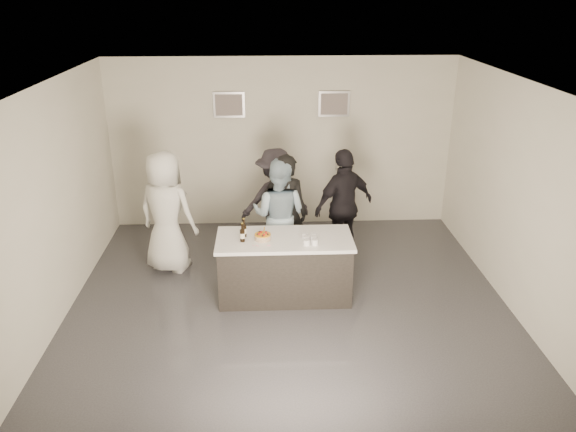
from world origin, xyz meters
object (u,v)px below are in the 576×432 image
object	(u,v)px
bar_counter	(285,267)
beer_bottle_a	(244,228)
person_guest_right	(344,206)
cake	(263,237)
beer_bottle_b	(242,233)
person_main_blue	(279,215)
person_main_black	(286,212)
person_guest_left	(166,212)
person_guest_back	(275,200)

from	to	relation	value
bar_counter	beer_bottle_a	bearing A→B (deg)	172.91
beer_bottle_a	person_guest_right	distance (m)	1.87
cake	bar_counter	bearing A→B (deg)	8.16
beer_bottle_b	person_main_blue	world-z (taller)	person_main_blue
person_main_black	person_guest_right	bearing A→B (deg)	-145.26
bar_counter	person_main_black	size ratio (longest dim) A/B	1.02
cake	person_main_black	xyz separation A→B (m)	(0.35, 0.96, -0.03)
bar_counter	person_guest_left	distance (m)	2.02
cake	person_guest_left	size ratio (longest dim) A/B	0.12
person_main_black	beer_bottle_a	bearing A→B (deg)	75.19
person_guest_back	person_main_black	bearing A→B (deg)	92.00
beer_bottle_a	person_guest_right	size ratio (longest dim) A/B	0.14
beer_bottle_b	person_main_blue	distance (m)	1.08
person_guest_left	person_guest_right	xyz separation A→B (m)	(2.71, 0.23, -0.03)
bar_counter	person_guest_right	xyz separation A→B (m)	(0.97, 1.14, 0.46)
person_main_blue	person_main_black	bearing A→B (deg)	-128.06
person_main_black	person_guest_right	size ratio (longest dim) A/B	1.00
beer_bottle_a	beer_bottle_b	size ratio (longest dim) A/B	1.00
beer_bottle_b	person_main_blue	xyz separation A→B (m)	(0.52, 0.94, -0.14)
cake	person_guest_right	world-z (taller)	person_guest_right
person_main_blue	cake	bearing A→B (deg)	94.64
person_main_black	person_guest_back	xyz separation A→B (m)	(-0.14, 0.62, -0.05)
person_main_blue	person_guest_back	xyz separation A→B (m)	(-0.04, 0.68, -0.02)
person_guest_back	bar_counter	bearing A→B (deg)	82.22
bar_counter	cake	xyz separation A→B (m)	(-0.30, -0.04, 0.49)
person_main_black	person_guest_back	world-z (taller)	person_main_black
bar_counter	person_main_blue	size ratio (longest dim) A/B	1.05
beer_bottle_a	person_main_black	size ratio (longest dim) A/B	0.14
person_guest_back	person_main_blue	bearing A→B (deg)	82.38
cake	person_guest_right	distance (m)	1.74
person_main_blue	person_guest_left	bearing A→B (deg)	18.22
beer_bottle_a	person_guest_left	world-z (taller)	person_guest_left
cake	person_guest_left	distance (m)	1.73
person_guest_back	beer_bottle_a	bearing A→B (deg)	61.49
beer_bottle_b	person_guest_right	size ratio (longest dim) A/B	0.14
beer_bottle_a	person_main_blue	bearing A→B (deg)	57.36
beer_bottle_a	cake	bearing A→B (deg)	-23.62
person_main_blue	person_guest_left	distance (m)	1.69
person_main_blue	bar_counter	bearing A→B (deg)	113.33
beer_bottle_b	person_guest_back	world-z (taller)	person_guest_back
person_guest_right	person_guest_back	world-z (taller)	person_guest_right
bar_counter	person_main_black	xyz separation A→B (m)	(0.06, 0.92, 0.46)
person_guest_back	person_guest_right	bearing A→B (deg)	148.70
person_main_black	bar_counter	bearing A→B (deg)	107.21
person_guest_right	person_guest_left	bearing A→B (deg)	-24.84
beer_bottle_b	cake	bearing A→B (deg)	9.58
person_guest_right	person_guest_back	distance (m)	1.13
person_main_black	cake	bearing A→B (deg)	90.54
cake	person_main_blue	bearing A→B (deg)	74.44
cake	beer_bottle_b	bearing A→B (deg)	-170.42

